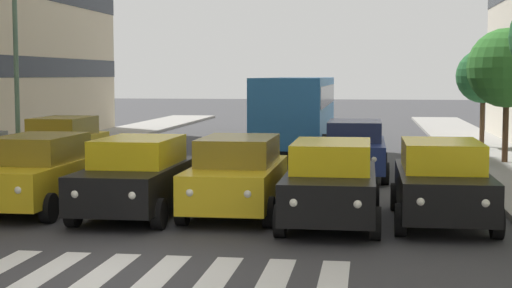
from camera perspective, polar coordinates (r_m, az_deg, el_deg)
ground_plane at (r=12.61m, az=-11.17°, el=-9.29°), size 180.00×180.00×0.00m
crosswalk_markings at (r=12.61m, az=-11.17°, el=-9.28°), size 7.65×2.80×0.01m
car_0 at (r=16.86m, az=13.36°, el=-2.66°), size 2.02×4.44×1.72m
car_1 at (r=16.37m, az=5.50°, el=-2.77°), size 2.02×4.44×1.72m
car_2 at (r=17.49m, az=-1.36°, el=-2.25°), size 2.02×4.44×1.72m
car_3 at (r=17.50m, az=-8.64°, el=-2.30°), size 2.02×4.44×1.72m
car_4 at (r=18.69m, az=-15.63°, el=-1.96°), size 2.02×4.44×1.72m
car_row2_0 at (r=23.91m, az=7.18°, el=-0.33°), size 2.02×4.44×1.72m
car_row2_1 at (r=26.57m, az=-13.94°, el=0.10°), size 2.02×4.44×1.72m
bus_behind_traffic at (r=31.89m, az=3.01°, el=2.79°), size 2.78×10.50×3.00m
street_lamp_right at (r=27.54m, az=-16.00°, el=8.04°), size 3.46×0.28×7.26m
street_tree_2 at (r=27.88m, az=17.81°, el=5.28°), size 2.70×2.70×4.55m
street_tree_3 at (r=33.65m, az=16.21°, el=4.75°), size 2.24×2.24×4.04m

